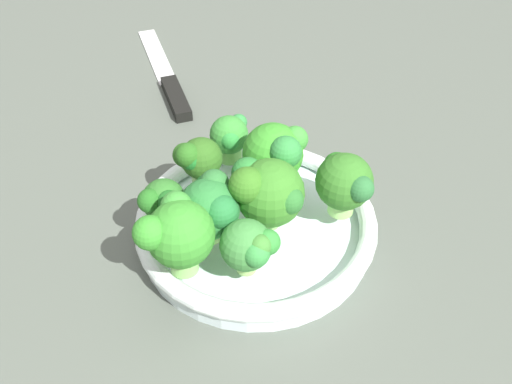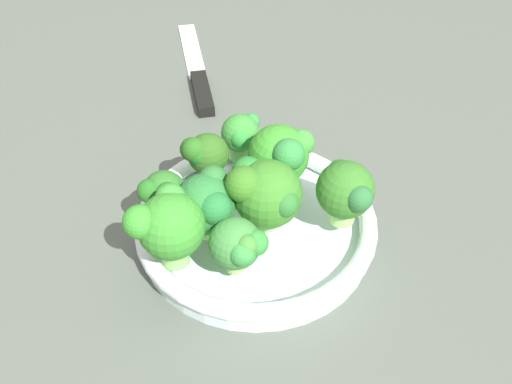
{
  "view_description": "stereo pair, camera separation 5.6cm",
  "coord_description": "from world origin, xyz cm",
  "px_view_note": "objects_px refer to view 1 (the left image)",
  "views": [
    {
      "loc": [
        -3.46,
        -42.06,
        44.47
      ],
      "look_at": [
        1.79,
        -1.17,
        6.32
      ],
      "focal_mm": 40.26,
      "sensor_mm": 36.0,
      "label": 1
    },
    {
      "loc": [
        2.14,
        -42.39,
        44.47
      ],
      "look_at": [
        1.79,
        -1.17,
        6.32
      ],
      "focal_mm": 40.26,
      "sensor_mm": 36.0,
      "label": 2
    }
  ],
  "objects_px": {
    "broccoli_floret_3": "(276,153)",
    "broccoli_floret_6": "(163,201)",
    "broccoli_floret_5": "(178,233)",
    "broccoli_floret_2": "(197,159)",
    "broccoli_floret_4": "(211,207)",
    "broccoli_floret_8": "(344,182)",
    "knife": "(169,82)",
    "broccoli_floret_1": "(267,191)",
    "broccoli_floret_7": "(231,137)",
    "broccoli_floret_0": "(249,246)",
    "bowl": "(256,225)"
  },
  "relations": [
    {
      "from": "broccoli_floret_3",
      "to": "broccoli_floret_6",
      "type": "height_order",
      "value": "broccoli_floret_3"
    },
    {
      "from": "broccoli_floret_3",
      "to": "broccoli_floret_5",
      "type": "relative_size",
      "value": 1.02
    },
    {
      "from": "broccoli_floret_2",
      "to": "broccoli_floret_6",
      "type": "relative_size",
      "value": 1.12
    },
    {
      "from": "broccoli_floret_4",
      "to": "broccoli_floret_8",
      "type": "distance_m",
      "value": 0.13
    },
    {
      "from": "broccoli_floret_3",
      "to": "broccoli_floret_5",
      "type": "bearing_deg",
      "value": -135.66
    },
    {
      "from": "broccoli_floret_8",
      "to": "broccoli_floret_2",
      "type": "bearing_deg",
      "value": 158.0
    },
    {
      "from": "broccoli_floret_4",
      "to": "broccoli_floret_8",
      "type": "bearing_deg",
      "value": 7.63
    },
    {
      "from": "broccoli_floret_8",
      "to": "broccoli_floret_3",
      "type": "bearing_deg",
      "value": 144.19
    },
    {
      "from": "broccoli_floret_5",
      "to": "broccoli_floret_6",
      "type": "distance_m",
      "value": 0.06
    },
    {
      "from": "broccoli_floret_6",
      "to": "knife",
      "type": "distance_m",
      "value": 0.32
    },
    {
      "from": "broccoli_floret_3",
      "to": "broccoli_floret_2",
      "type": "bearing_deg",
      "value": 170.93
    },
    {
      "from": "broccoli_floret_1",
      "to": "broccoli_floret_7",
      "type": "xyz_separation_m",
      "value": [
        -0.02,
        0.11,
        -0.01
      ]
    },
    {
      "from": "broccoli_floret_1",
      "to": "broccoli_floret_4",
      "type": "distance_m",
      "value": 0.05
    },
    {
      "from": "broccoli_floret_3",
      "to": "broccoli_floret_4",
      "type": "xyz_separation_m",
      "value": [
        -0.07,
        -0.06,
        -0.01
      ]
    },
    {
      "from": "broccoli_floret_1",
      "to": "broccoli_floret_5",
      "type": "distance_m",
      "value": 0.1
    },
    {
      "from": "broccoli_floret_0",
      "to": "broccoli_floret_3",
      "type": "relative_size",
      "value": 0.72
    },
    {
      "from": "broccoli_floret_0",
      "to": "broccoli_floret_8",
      "type": "xyz_separation_m",
      "value": [
        0.1,
        0.07,
        0.01
      ]
    },
    {
      "from": "bowl",
      "to": "broccoli_floret_7",
      "type": "relative_size",
      "value": 4.61
    },
    {
      "from": "bowl",
      "to": "broccoli_floret_7",
      "type": "bearing_deg",
      "value": 99.59
    },
    {
      "from": "broccoli_floret_0",
      "to": "knife",
      "type": "xyz_separation_m",
      "value": [
        -0.07,
        0.38,
        -0.06
      ]
    },
    {
      "from": "broccoli_floret_5",
      "to": "broccoli_floret_7",
      "type": "distance_m",
      "value": 0.17
    },
    {
      "from": "broccoli_floret_0",
      "to": "broccoli_floret_2",
      "type": "relative_size",
      "value": 0.95
    },
    {
      "from": "broccoli_floret_3",
      "to": "broccoli_floret_8",
      "type": "distance_m",
      "value": 0.08
    },
    {
      "from": "broccoli_floret_4",
      "to": "broccoli_floret_7",
      "type": "xyz_separation_m",
      "value": [
        0.03,
        0.12,
        -0.01
      ]
    },
    {
      "from": "broccoli_floret_2",
      "to": "broccoli_floret_6",
      "type": "distance_m",
      "value": 0.06
    },
    {
      "from": "bowl",
      "to": "knife",
      "type": "distance_m",
      "value": 0.32
    },
    {
      "from": "bowl",
      "to": "knife",
      "type": "relative_size",
      "value": 0.93
    },
    {
      "from": "broccoli_floret_2",
      "to": "broccoli_floret_0",
      "type": "bearing_deg",
      "value": -72.3
    },
    {
      "from": "knife",
      "to": "broccoli_floret_0",
      "type": "bearing_deg",
      "value": -79.43
    },
    {
      "from": "broccoli_floret_0",
      "to": "broccoli_floret_2",
      "type": "bearing_deg",
      "value": 107.7
    },
    {
      "from": "broccoli_floret_8",
      "to": "knife",
      "type": "bearing_deg",
      "value": 118.77
    },
    {
      "from": "bowl",
      "to": "broccoli_floret_5",
      "type": "distance_m",
      "value": 0.12
    },
    {
      "from": "broccoli_floret_7",
      "to": "knife",
      "type": "relative_size",
      "value": 0.2
    },
    {
      "from": "broccoli_floret_1",
      "to": "broccoli_floret_3",
      "type": "height_order",
      "value": "same"
    },
    {
      "from": "broccoli_floret_2",
      "to": "knife",
      "type": "xyz_separation_m",
      "value": [
        -0.03,
        0.26,
        -0.06
      ]
    },
    {
      "from": "broccoli_floret_3",
      "to": "broccoli_floret_7",
      "type": "distance_m",
      "value": 0.07
    },
    {
      "from": "broccoli_floret_5",
      "to": "broccoli_floret_7",
      "type": "bearing_deg",
      "value": 68.24
    },
    {
      "from": "knife",
      "to": "broccoli_floret_4",
      "type": "bearing_deg",
      "value": -83.02
    },
    {
      "from": "broccoli_floret_6",
      "to": "broccoli_floret_2",
      "type": "bearing_deg",
      "value": 56.21
    },
    {
      "from": "broccoli_floret_2",
      "to": "broccoli_floret_7",
      "type": "bearing_deg",
      "value": 46.51
    },
    {
      "from": "broccoli_floret_6",
      "to": "knife",
      "type": "height_order",
      "value": "broccoli_floret_6"
    },
    {
      "from": "broccoli_floret_1",
      "to": "broccoli_floret_6",
      "type": "height_order",
      "value": "broccoli_floret_1"
    },
    {
      "from": "broccoli_floret_0",
      "to": "broccoli_floret_4",
      "type": "relative_size",
      "value": 0.85
    },
    {
      "from": "bowl",
      "to": "broccoli_floret_7",
      "type": "distance_m",
      "value": 0.1
    },
    {
      "from": "broccoli_floret_2",
      "to": "knife",
      "type": "distance_m",
      "value": 0.27
    },
    {
      "from": "broccoli_floret_1",
      "to": "broccoli_floret_2",
      "type": "bearing_deg",
      "value": 133.22
    },
    {
      "from": "broccoli_floret_0",
      "to": "bowl",
      "type": "bearing_deg",
      "value": 78.27
    },
    {
      "from": "bowl",
      "to": "broccoli_floret_1",
      "type": "relative_size",
      "value": 3.2
    },
    {
      "from": "broccoli_floret_2",
      "to": "knife",
      "type": "height_order",
      "value": "broccoli_floret_2"
    },
    {
      "from": "broccoli_floret_2",
      "to": "broccoli_floret_8",
      "type": "xyz_separation_m",
      "value": [
        0.14,
        -0.06,
        0.0
      ]
    }
  ]
}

